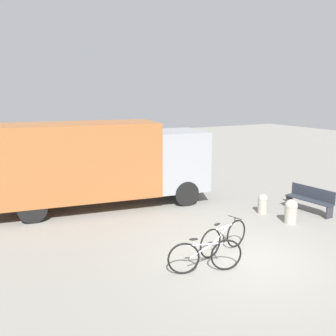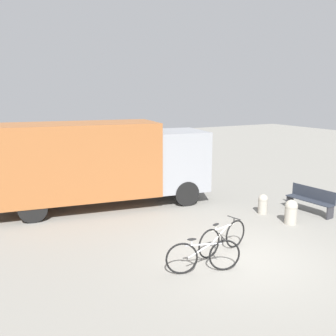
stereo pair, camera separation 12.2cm
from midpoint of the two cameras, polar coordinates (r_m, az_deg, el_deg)
ground_plane at (r=9.92m, az=11.18°, el=-13.24°), size 60.00×60.00×0.00m
delivery_truck at (r=13.63m, az=-10.58°, el=1.06°), size 7.91×3.34×3.07m
park_bench at (r=13.95m, az=20.63°, el=-4.38°), size 0.53×1.75×0.87m
bicycle_near at (r=8.91m, az=5.26°, el=-13.18°), size 1.71×0.65×0.86m
bicycle_middle at (r=9.99m, az=8.14°, el=-10.45°), size 1.75×0.52×0.86m
bollard_near_bench at (r=12.57m, az=17.95°, el=-6.21°), size 0.40×0.40×0.78m
bollard_far_bench at (r=13.33m, az=13.97°, el=-5.19°), size 0.34×0.34×0.69m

